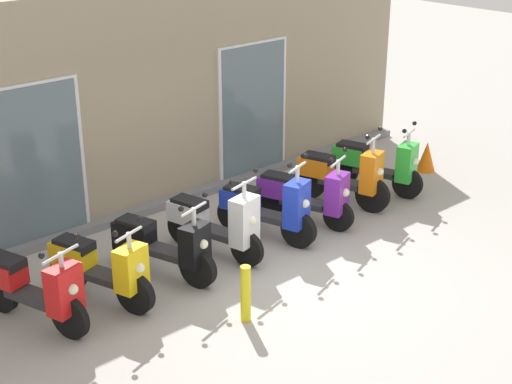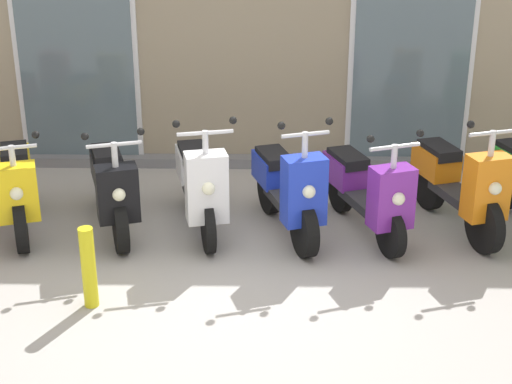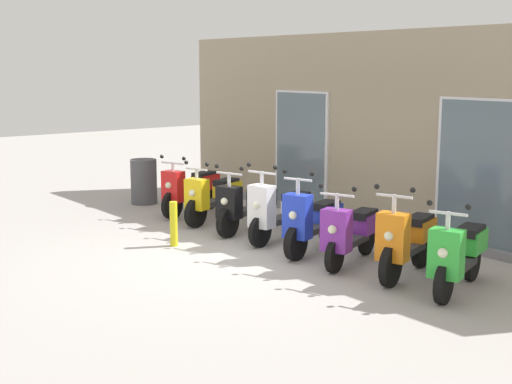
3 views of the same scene
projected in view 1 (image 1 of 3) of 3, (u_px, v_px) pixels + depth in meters
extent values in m
plane|color=#A8A39E|center=(294.00, 277.00, 9.86)|extent=(40.00, 40.00, 0.00)
cube|color=gray|center=(147.00, 100.00, 11.40)|extent=(10.78, 0.30, 3.34)
cube|color=slate|center=(162.00, 204.00, 11.85)|extent=(10.78, 0.20, 0.12)
cube|color=silver|center=(36.00, 167.00, 10.29)|extent=(1.45, 0.04, 2.30)
cube|color=slate|center=(37.00, 167.00, 10.27)|extent=(1.33, 0.02, 2.22)
cube|color=silver|center=(253.00, 111.00, 12.68)|extent=(1.45, 0.04, 2.30)
cube|color=slate|center=(254.00, 112.00, 12.66)|extent=(1.33, 0.02, 2.22)
cylinder|color=black|center=(70.00, 317.00, 8.47)|extent=(0.24, 0.52, 0.52)
cylinder|color=black|center=(1.00, 292.00, 8.99)|extent=(0.24, 0.52, 0.52)
cube|color=#2D2D30|center=(33.00, 296.00, 8.69)|extent=(0.45, 0.73, 0.09)
cube|color=red|center=(64.00, 289.00, 8.36)|extent=(0.43, 0.34, 0.56)
sphere|color=#F2EFCC|center=(73.00, 289.00, 8.28)|extent=(0.12, 0.12, 0.12)
cube|color=red|center=(3.00, 271.00, 8.83)|extent=(0.44, 0.59, 0.28)
cube|color=black|center=(4.00, 261.00, 8.76)|extent=(0.39, 0.54, 0.11)
cylinder|color=silver|center=(61.00, 260.00, 8.22)|extent=(0.06, 0.06, 0.19)
cylinder|color=silver|center=(60.00, 254.00, 8.19)|extent=(0.51, 0.19, 0.04)
sphere|color=black|center=(77.00, 237.00, 8.36)|extent=(0.07, 0.07, 0.07)
sphere|color=black|center=(41.00, 256.00, 7.95)|extent=(0.07, 0.07, 0.07)
cylinder|color=black|center=(135.00, 294.00, 8.95)|extent=(0.26, 0.52, 0.51)
cylinder|color=black|center=(69.00, 272.00, 9.44)|extent=(0.26, 0.52, 0.51)
cube|color=#2D2D30|center=(100.00, 275.00, 9.16)|extent=(0.45, 0.70, 0.09)
cube|color=yellow|center=(131.00, 268.00, 8.85)|extent=(0.44, 0.35, 0.53)
sphere|color=#F2EFCC|center=(140.00, 268.00, 8.77)|extent=(0.12, 0.12, 0.12)
cube|color=yellow|center=(73.00, 254.00, 9.29)|extent=(0.45, 0.59, 0.28)
cube|color=black|center=(74.00, 244.00, 9.22)|extent=(0.40, 0.54, 0.11)
cylinder|color=silver|center=(129.00, 241.00, 8.71)|extent=(0.06, 0.06, 0.21)
cylinder|color=silver|center=(129.00, 234.00, 8.68)|extent=(0.44, 0.17, 0.04)
sphere|color=black|center=(140.00, 219.00, 8.82)|extent=(0.07, 0.07, 0.07)
sphere|color=black|center=(115.00, 234.00, 8.46)|extent=(0.07, 0.07, 0.07)
cylinder|color=black|center=(198.00, 269.00, 9.53)|extent=(0.26, 0.51, 0.50)
cylinder|color=black|center=(129.00, 248.00, 10.05)|extent=(0.26, 0.51, 0.50)
cube|color=#2D2D30|center=(162.00, 251.00, 9.75)|extent=(0.45, 0.73, 0.09)
cube|color=black|center=(195.00, 245.00, 9.42)|extent=(0.43, 0.34, 0.53)
sphere|color=#F2EFCC|center=(203.00, 244.00, 9.35)|extent=(0.12, 0.12, 0.12)
cube|color=black|center=(134.00, 233.00, 9.91)|extent=(0.44, 0.59, 0.28)
cube|color=black|center=(136.00, 224.00, 9.84)|extent=(0.39, 0.54, 0.11)
cylinder|color=silver|center=(194.00, 217.00, 9.28)|extent=(0.06, 0.06, 0.25)
cylinder|color=silver|center=(194.00, 209.00, 9.24)|extent=(0.48, 0.18, 0.04)
sphere|color=black|center=(205.00, 195.00, 9.40)|extent=(0.07, 0.07, 0.07)
sphere|color=black|center=(181.00, 209.00, 9.01)|extent=(0.07, 0.07, 0.07)
cylinder|color=black|center=(247.00, 249.00, 10.04)|extent=(0.19, 0.50, 0.49)
cylinder|color=black|center=(183.00, 228.00, 10.63)|extent=(0.19, 0.50, 0.49)
cube|color=#2D2D30|center=(214.00, 232.00, 10.30)|extent=(0.41, 0.72, 0.09)
cube|color=white|center=(244.00, 221.00, 9.92)|extent=(0.42, 0.32, 0.66)
sphere|color=#F2EFCC|center=(253.00, 221.00, 9.83)|extent=(0.12, 0.12, 0.12)
cube|color=white|center=(188.00, 212.00, 10.47)|extent=(0.41, 0.57, 0.28)
cube|color=black|center=(190.00, 203.00, 10.39)|extent=(0.36, 0.53, 0.11)
cylinder|color=silver|center=(244.00, 191.00, 9.75)|extent=(0.06, 0.06, 0.24)
cylinder|color=silver|center=(244.00, 184.00, 9.71)|extent=(0.50, 0.15, 0.04)
sphere|color=black|center=(256.00, 170.00, 9.87)|extent=(0.07, 0.07, 0.07)
sphere|color=black|center=(232.00, 182.00, 9.48)|extent=(0.07, 0.07, 0.07)
cylinder|color=black|center=(299.00, 230.00, 10.55)|extent=(0.27, 0.52, 0.51)
cylinder|color=black|center=(234.00, 214.00, 11.04)|extent=(0.27, 0.52, 0.51)
cube|color=#2D2D30|center=(266.00, 216.00, 10.75)|extent=(0.45, 0.70, 0.09)
cube|color=#1E38C6|center=(297.00, 204.00, 10.42)|extent=(0.44, 0.35, 0.64)
sphere|color=#F2EFCC|center=(305.00, 203.00, 10.34)|extent=(0.12, 0.12, 0.12)
cube|color=#1E38C6|center=(240.00, 199.00, 10.89)|extent=(0.45, 0.59, 0.28)
cube|color=black|center=(242.00, 191.00, 10.82)|extent=(0.40, 0.54, 0.11)
cylinder|color=silver|center=(297.00, 175.00, 10.25)|extent=(0.06, 0.06, 0.26)
cylinder|color=silver|center=(297.00, 167.00, 10.21)|extent=(0.44, 0.17, 0.04)
sphere|color=black|center=(305.00, 155.00, 10.35)|extent=(0.07, 0.07, 0.07)
sphere|color=black|center=(290.00, 165.00, 10.00)|extent=(0.07, 0.07, 0.07)
cylinder|color=black|center=(338.00, 216.00, 11.04)|extent=(0.24, 0.46, 0.46)
cylinder|color=black|center=(270.00, 202.00, 11.52)|extent=(0.24, 0.46, 0.46)
cube|color=#2D2D30|center=(304.00, 203.00, 11.24)|extent=(0.48, 0.73, 0.09)
cube|color=purple|center=(337.00, 193.00, 10.92)|extent=(0.44, 0.36, 0.58)
sphere|color=#F2EFCC|center=(345.00, 193.00, 10.85)|extent=(0.12, 0.12, 0.12)
cube|color=purple|center=(276.00, 186.00, 11.38)|extent=(0.46, 0.59, 0.28)
cube|color=black|center=(279.00, 178.00, 11.31)|extent=(0.41, 0.54, 0.11)
cylinder|color=silver|center=(338.00, 168.00, 10.77)|extent=(0.06, 0.06, 0.24)
cylinder|color=silver|center=(338.00, 161.00, 10.74)|extent=(0.47, 0.20, 0.04)
sphere|color=black|center=(345.00, 150.00, 10.90)|extent=(0.07, 0.07, 0.07)
sphere|color=black|center=(332.00, 160.00, 10.50)|extent=(0.07, 0.07, 0.07)
cylinder|color=black|center=(373.00, 195.00, 11.64)|extent=(0.26, 0.55, 0.54)
cylinder|color=black|center=(310.00, 182.00, 12.15)|extent=(0.26, 0.55, 0.54)
cube|color=#2D2D30|center=(341.00, 183.00, 11.86)|extent=(0.45, 0.71, 0.09)
cube|color=orange|center=(372.00, 172.00, 11.52)|extent=(0.43, 0.34, 0.61)
sphere|color=#F2EFCC|center=(380.00, 172.00, 11.44)|extent=(0.12, 0.12, 0.12)
cube|color=orange|center=(316.00, 166.00, 11.99)|extent=(0.44, 0.59, 0.28)
cube|color=black|center=(318.00, 158.00, 11.92)|extent=(0.39, 0.54, 0.11)
cylinder|color=silver|center=(373.00, 146.00, 11.36)|extent=(0.06, 0.06, 0.26)
cylinder|color=silver|center=(374.00, 139.00, 11.32)|extent=(0.46, 0.18, 0.04)
sphere|color=black|center=(380.00, 129.00, 11.47)|extent=(0.07, 0.07, 0.07)
sphere|color=black|center=(368.00, 137.00, 11.09)|extent=(0.07, 0.07, 0.07)
cylinder|color=black|center=(407.00, 184.00, 12.14)|extent=(0.24, 0.50, 0.49)
cylinder|color=black|center=(343.00, 171.00, 12.66)|extent=(0.24, 0.50, 0.49)
cube|color=#2D2D30|center=(375.00, 172.00, 12.36)|extent=(0.46, 0.73, 0.09)
cube|color=green|center=(407.00, 162.00, 12.03)|extent=(0.44, 0.35, 0.58)
sphere|color=#F2EFCC|center=(415.00, 162.00, 11.95)|extent=(0.12, 0.12, 0.12)
cube|color=green|center=(350.00, 155.00, 12.49)|extent=(0.45, 0.59, 0.28)
cube|color=black|center=(353.00, 147.00, 12.42)|extent=(0.40, 0.54, 0.11)
cylinder|color=silver|center=(409.00, 139.00, 11.88)|extent=(0.06, 0.06, 0.23)
cylinder|color=silver|center=(409.00, 133.00, 11.84)|extent=(0.44, 0.17, 0.04)
sphere|color=black|center=(415.00, 123.00, 11.98)|extent=(0.07, 0.07, 0.07)
sphere|color=black|center=(404.00, 131.00, 11.62)|extent=(0.07, 0.07, 0.07)
cylinder|color=yellow|center=(246.00, 294.00, 8.77)|extent=(0.12, 0.12, 0.70)
cone|color=orange|center=(427.00, 156.00, 13.27)|extent=(0.32, 0.32, 0.52)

